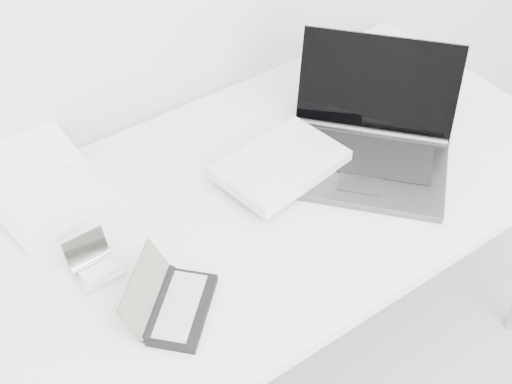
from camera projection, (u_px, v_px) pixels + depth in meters
desk at (256, 210)px, 1.70m from camera, size 1.60×0.80×0.73m
laptop_large at (338, 151)px, 1.72m from camera, size 0.62×0.52×0.26m
netbook_open_white at (48, 193)px, 1.64m from camera, size 0.28×0.35×0.08m
pda_silver at (95, 266)px, 1.49m from camera, size 0.09×0.10×0.08m
palmtop_charcoal at (172, 304)px, 1.41m from camera, size 0.24×0.23×0.10m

